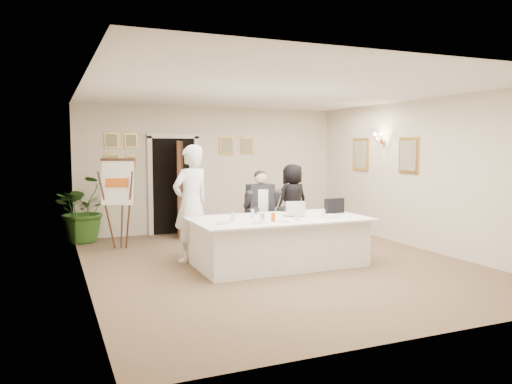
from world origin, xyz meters
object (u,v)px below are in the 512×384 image
at_px(oj_glass, 273,217).
at_px(steel_jug, 262,217).
at_px(laptop, 292,208).
at_px(conference_table, 279,241).
at_px(seated_man, 261,211).
at_px(potted_palm, 84,209).
at_px(paper_stack, 329,216).
at_px(standing_woman, 293,201).
at_px(flip_chart, 119,209).
at_px(laptop_bag, 334,206).
at_px(standing_man, 191,204).

relative_size(oj_glass, steel_jug, 1.18).
bearing_deg(laptop, conference_table, -142.43).
bearing_deg(seated_man, potted_palm, 138.72).
bearing_deg(oj_glass, paper_stack, 5.04).
distance_m(laptop, oj_glass, 0.72).
relative_size(conference_table, oj_glass, 21.67).
distance_m(standing_woman, potted_palm, 4.27).
bearing_deg(potted_palm, seated_man, -38.25).
height_order(laptop, oj_glass, laptop).
distance_m(paper_stack, oj_glass, 1.04).
height_order(flip_chart, laptop, flip_chart).
height_order(seated_man, laptop_bag, seated_man).
bearing_deg(steel_jug, laptop, 23.67).
bearing_deg(standing_man, steel_jug, 106.78).
xyz_separation_m(paper_stack, oj_glass, (-1.04, -0.09, 0.05)).
relative_size(seated_man, laptop, 4.37).
relative_size(conference_table, standing_man, 1.45).
distance_m(flip_chart, paper_stack, 3.90).
relative_size(potted_palm, laptop_bag, 3.69).
bearing_deg(standing_woman, laptop, 49.84).
height_order(potted_palm, paper_stack, potted_palm).
bearing_deg(seated_man, laptop_bag, -45.51).
bearing_deg(standing_man, paper_stack, 128.63).
xyz_separation_m(laptop_bag, steel_jug, (-1.50, -0.33, -0.07)).
relative_size(laptop_bag, steel_jug, 3.31).
height_order(standing_man, laptop, standing_man).
distance_m(flip_chart, oj_glass, 3.25).
relative_size(standing_man, laptop_bag, 5.35).
xyz_separation_m(standing_man, standing_woman, (2.56, 1.32, -0.19)).
height_order(conference_table, standing_woman, standing_woman).
xyz_separation_m(flip_chart, laptop, (2.51, -2.14, 0.14)).
distance_m(standing_woman, steel_jug, 2.88).
xyz_separation_m(conference_table, standing_woman, (1.33, 2.13, 0.39)).
bearing_deg(seated_man, oj_glass, -109.18).
distance_m(standing_woman, paper_stack, 2.44).
distance_m(laptop, steel_jug, 0.75).
bearing_deg(steel_jug, seated_man, 67.00).
relative_size(standing_man, standing_woman, 1.25).
bearing_deg(seated_man, steel_jug, -116.04).
xyz_separation_m(seated_man, standing_man, (-1.37, -0.23, 0.22)).
distance_m(flip_chart, potted_palm, 1.22).
distance_m(potted_palm, steel_jug, 4.26).
xyz_separation_m(conference_table, flip_chart, (-2.21, 2.25, 0.38)).
relative_size(conference_table, seated_man, 1.87).
bearing_deg(laptop_bag, standing_woman, 76.73).
distance_m(conference_table, seated_man, 1.11).
height_order(potted_palm, steel_jug, potted_palm).
distance_m(seated_man, standing_man, 1.41).
xyz_separation_m(conference_table, paper_stack, (0.78, -0.25, 0.40)).
relative_size(flip_chart, standing_man, 0.85).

